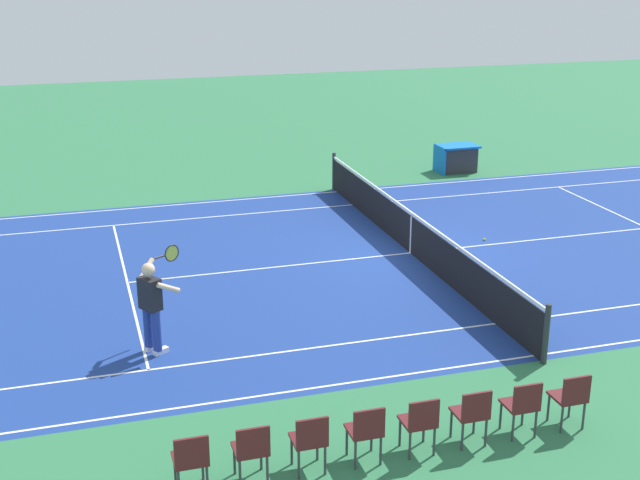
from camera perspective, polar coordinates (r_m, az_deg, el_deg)
ground_plane at (r=19.76m, az=6.06°, el=-0.87°), size 60.00×60.00×0.00m
court_slab at (r=19.76m, az=6.06°, el=-0.86°), size 24.20×11.40×0.00m
court_line_markings at (r=19.76m, az=6.06°, el=-0.86°), size 23.85×11.05×0.01m
tennis_net at (r=19.60m, az=6.11°, el=0.49°), size 0.10×11.70×1.08m
tennis_player_near at (r=14.83m, az=-11.16°, el=-4.10°), size 0.83×1.03×1.70m
tennis_ball at (r=20.84m, az=10.90°, el=0.04°), size 0.07×0.07×0.07m
spectator_chair_0 at (r=13.00m, az=16.39°, el=-9.95°), size 0.44×0.44×0.88m
spectator_chair_1 at (r=12.62m, az=13.35°, el=-10.59°), size 0.44×0.44×0.88m
spectator_chair_2 at (r=12.28m, az=10.12°, el=-11.23°), size 0.44×0.44×0.88m
spectator_chair_3 at (r=11.98m, az=6.69°, el=-11.88°), size 0.44×0.44×0.88m
spectator_chair_4 at (r=11.72m, az=3.09°, el=-12.51°), size 0.44×0.44×0.88m
spectator_chair_5 at (r=11.51m, az=-0.68°, el=-13.11°), size 0.44×0.44×0.88m
spectator_chair_6 at (r=11.35m, az=-4.59°, el=-13.67°), size 0.44×0.44×0.88m
spectator_chair_7 at (r=11.25m, az=-8.61°, el=-14.19°), size 0.44×0.44×0.88m
equipment_cart_tarped at (r=27.21m, az=9.06°, el=5.42°), size 1.25×0.84×0.85m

